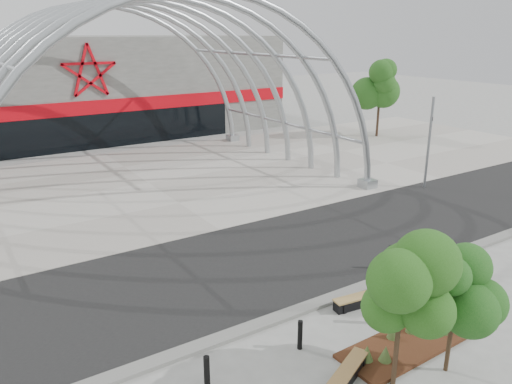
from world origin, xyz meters
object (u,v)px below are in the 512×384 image
object	(u,v)px
signal_pole	(429,141)
street_tree_1	(457,288)
street_tree_0	(403,287)
bench_0	(348,374)
bollard_2	(385,309)
bench_1	(359,301)

from	to	relation	value
signal_pole	street_tree_1	distance (m)	16.53
street_tree_0	bench_0	bearing A→B (deg)	139.41
street_tree_0	bench_0	world-z (taller)	street_tree_0
street_tree_0	street_tree_1	bearing A→B (deg)	-12.73
signal_pole	bollard_2	bearing A→B (deg)	-145.07
street_tree_1	bench_1	bearing A→B (deg)	84.42
street_tree_1	bench_1	size ratio (longest dim) A/B	1.79
signal_pole	street_tree_0	size ratio (longest dim) A/B	1.34
signal_pole	bollard_2	world-z (taller)	signal_pole
street_tree_0	street_tree_1	world-z (taller)	street_tree_0
signal_pole	street_tree_0	bearing A→B (deg)	-143.01
signal_pole	bollard_2	xyz separation A→B (m)	(-12.16, -8.49, -2.14)
bench_1	bollard_2	world-z (taller)	bollard_2
bollard_2	bench_0	bearing A→B (deg)	-153.87
street_tree_1	street_tree_0	bearing A→B (deg)	167.27
bench_0	street_tree_1	bearing A→B (deg)	-24.12
street_tree_1	bollard_2	distance (m)	3.06
street_tree_0	street_tree_1	xyz separation A→B (m)	(1.57, -0.35, -0.33)
signal_pole	street_tree_1	bearing A→B (deg)	-138.75
street_tree_0	bench_1	xyz separation A→B (m)	(1.92, 3.19, -2.54)
bench_0	bench_1	distance (m)	3.70
signal_pole	bench_0	world-z (taller)	signal_pole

